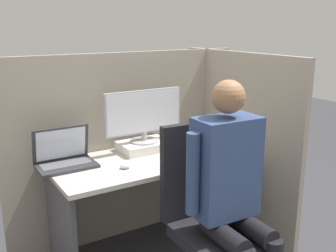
# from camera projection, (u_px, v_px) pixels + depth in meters

# --- Properties ---
(cubicle_panel_back) EXTENTS (1.87, 0.04, 1.40)m
(cubicle_panel_back) POSITION_uv_depth(u_px,v_px,m) (130.00, 146.00, 2.96)
(cubicle_panel_back) COLOR gray
(cubicle_panel_back) RESTS_ON ground
(cubicle_panel_right) EXTENTS (0.04, 1.25, 1.40)m
(cubicle_panel_right) POSITION_uv_depth(u_px,v_px,m) (237.00, 145.00, 2.99)
(cubicle_panel_right) COLOR gray
(cubicle_panel_right) RESTS_ON ground
(desk) EXTENTS (1.37, 0.63, 0.71)m
(desk) POSITION_uv_depth(u_px,v_px,m) (152.00, 181.00, 2.73)
(desk) COLOR beige
(desk) RESTS_ON ground
(paper_box) EXTENTS (0.36, 0.25, 0.07)m
(paper_box) POSITION_uv_depth(u_px,v_px,m) (144.00, 146.00, 2.82)
(paper_box) COLOR white
(paper_box) RESTS_ON desk
(monitor) EXTENTS (0.59, 0.20, 0.37)m
(monitor) POSITION_uv_depth(u_px,v_px,m) (144.00, 115.00, 2.76)
(monitor) COLOR #B2B2B7
(monitor) RESTS_ON paper_box
(laptop) EXTENTS (0.36, 0.24, 0.25)m
(laptop) POSITION_uv_depth(u_px,v_px,m) (65.00, 159.00, 2.50)
(laptop) COLOR #2D2D33
(laptop) RESTS_ON desk
(mouse) EXTENTS (0.07, 0.05, 0.03)m
(mouse) POSITION_uv_depth(u_px,v_px,m) (125.00, 166.00, 2.47)
(mouse) COLOR silver
(mouse) RESTS_ON desk
(stapler) EXTENTS (0.04, 0.15, 0.05)m
(stapler) POSITION_uv_depth(u_px,v_px,m) (223.00, 140.00, 2.99)
(stapler) COLOR #2D2D33
(stapler) RESTS_ON desk
(carrot_toy) EXTENTS (0.04, 0.15, 0.04)m
(carrot_toy) POSITION_uv_depth(u_px,v_px,m) (201.00, 158.00, 2.60)
(carrot_toy) COLOR orange
(carrot_toy) RESTS_ON desk
(office_chair) EXTENTS (0.52, 0.57, 1.05)m
(office_chair) POSITION_uv_depth(u_px,v_px,m) (211.00, 215.00, 2.23)
(office_chair) COLOR black
(office_chair) RESTS_ON ground
(person) EXTENTS (0.48, 0.43, 1.32)m
(person) POSITION_uv_depth(u_px,v_px,m) (232.00, 187.00, 2.05)
(person) COLOR black
(person) RESTS_ON ground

